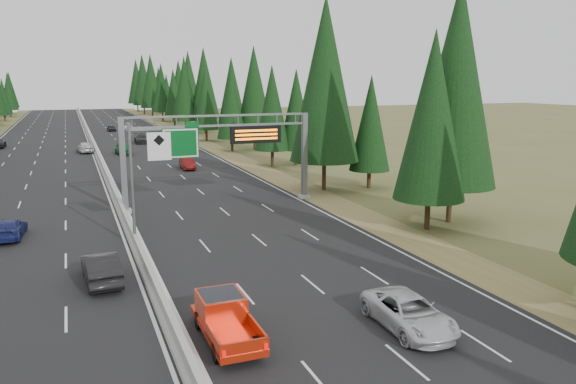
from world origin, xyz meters
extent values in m
cube|color=black|center=(0.00, 80.00, 0.04)|extent=(32.00, 260.00, 0.08)
cube|color=olive|center=(17.80, 80.00, 0.03)|extent=(3.60, 260.00, 0.06)
cube|color=gray|center=(0.00, 80.00, 0.23)|extent=(0.70, 260.00, 0.30)
cube|color=gray|center=(0.00, 80.00, 0.63)|extent=(0.30, 260.00, 0.60)
cube|color=slate|center=(0.35, 35.00, 3.98)|extent=(0.45, 0.45, 7.80)
cube|color=gray|center=(0.35, 35.00, 0.23)|extent=(0.90, 0.90, 0.30)
cube|color=slate|center=(16.20, 35.00, 3.98)|extent=(0.45, 0.45, 7.80)
cube|color=gray|center=(16.20, 35.00, 0.23)|extent=(0.90, 0.90, 0.30)
cube|color=slate|center=(8.28, 35.00, 7.80)|extent=(15.85, 0.35, 0.16)
cube|color=slate|center=(8.28, 35.00, 6.96)|extent=(15.85, 0.35, 0.16)
cube|color=#054C19|center=(5.00, 34.75, 5.63)|extent=(3.00, 0.10, 2.50)
cube|color=silver|center=(5.00, 34.69, 5.63)|extent=(2.85, 0.02, 2.35)
cube|color=#054C19|center=(6.00, 34.75, 7.13)|extent=(1.10, 0.10, 0.45)
cube|color=black|center=(11.50, 34.70, 6.13)|extent=(4.50, 0.40, 1.50)
cube|color=orange|center=(11.50, 34.48, 6.48)|extent=(3.80, 0.02, 0.18)
cube|color=orange|center=(11.50, 34.48, 6.13)|extent=(3.80, 0.02, 0.18)
cube|color=orange|center=(11.50, 34.48, 5.78)|extent=(3.80, 0.02, 0.18)
cylinder|color=slate|center=(0.00, 25.00, 4.08)|extent=(0.20, 0.20, 8.00)
cube|color=gray|center=(0.00, 25.00, 0.18)|extent=(0.50, 0.50, 0.20)
cube|color=slate|center=(1.00, 25.00, 7.68)|extent=(2.00, 0.15, 0.15)
cube|color=silver|center=(1.80, 24.88, 6.58)|extent=(1.50, 0.06, 1.80)
cylinder|color=black|center=(20.45, 21.98, 1.14)|extent=(0.40, 0.40, 2.28)
cone|color=black|center=(20.45, 21.98, 8.28)|extent=(5.14, 5.14, 11.99)
cylinder|color=black|center=(23.25, 23.13, 1.45)|extent=(0.40, 0.40, 2.90)
cone|color=black|center=(23.25, 23.13, 10.50)|extent=(6.52, 6.52, 15.21)
cylinder|color=black|center=(19.58, 38.01, 1.49)|extent=(0.40, 0.40, 2.98)
cone|color=black|center=(19.58, 38.01, 10.81)|extent=(6.71, 6.71, 15.66)
cylinder|color=black|center=(24.42, 37.63, 0.91)|extent=(0.40, 0.40, 1.81)
cone|color=black|center=(24.42, 37.63, 6.57)|extent=(4.08, 4.08, 9.51)
cylinder|color=black|center=(20.37, 55.27, 1.01)|extent=(0.40, 0.40, 2.02)
cone|color=black|center=(20.37, 55.27, 7.33)|extent=(4.55, 4.55, 10.62)
cylinder|color=black|center=(23.55, 55.07, 0.98)|extent=(0.40, 0.40, 1.95)
cone|color=black|center=(23.55, 55.07, 7.09)|extent=(4.40, 4.40, 10.26)
cylinder|color=black|center=(19.58, 71.28, 1.00)|extent=(0.40, 0.40, 2.00)
cone|color=black|center=(19.58, 71.28, 7.25)|extent=(4.50, 4.50, 10.50)
cylinder|color=black|center=(23.51, 72.24, 1.28)|extent=(0.40, 0.40, 2.56)
cone|color=black|center=(23.51, 72.24, 9.26)|extent=(5.75, 5.75, 13.42)
cylinder|color=black|center=(19.31, 87.09, 1.02)|extent=(0.40, 0.40, 2.05)
cone|color=black|center=(19.31, 87.09, 7.43)|extent=(4.61, 4.61, 10.76)
cylinder|color=black|center=(24.50, 88.52, 1.19)|extent=(0.40, 0.40, 2.38)
cone|color=black|center=(24.50, 88.52, 8.63)|extent=(5.36, 5.36, 12.50)
cylinder|color=black|center=(19.22, 105.16, 1.24)|extent=(0.40, 0.40, 2.48)
cone|color=black|center=(19.22, 105.16, 9.01)|extent=(5.59, 5.59, 13.04)
cylinder|color=black|center=(23.03, 104.08, 1.39)|extent=(0.40, 0.40, 2.78)
cone|color=black|center=(23.03, 104.08, 10.06)|extent=(6.25, 6.25, 14.57)
cylinder|color=black|center=(19.58, 120.31, 1.07)|extent=(0.40, 0.40, 2.14)
cone|color=black|center=(19.58, 120.31, 7.74)|extent=(4.81, 4.81, 11.21)
cylinder|color=black|center=(23.79, 123.59, 1.40)|extent=(0.40, 0.40, 2.81)
cone|color=black|center=(23.79, 123.59, 10.18)|extent=(6.32, 6.32, 14.74)
cylinder|color=black|center=(19.82, 139.31, 1.21)|extent=(0.40, 0.40, 2.41)
cone|color=black|center=(19.82, 139.31, 8.75)|extent=(5.43, 5.43, 12.68)
cylinder|color=black|center=(23.82, 136.36, 1.27)|extent=(0.40, 0.40, 2.54)
cone|color=black|center=(23.82, 136.36, 9.22)|extent=(5.72, 5.72, 13.35)
cylinder|color=black|center=(19.24, 154.14, 1.44)|extent=(0.40, 0.40, 2.88)
cone|color=black|center=(19.24, 154.14, 10.46)|extent=(6.49, 6.49, 15.14)
cylinder|color=black|center=(23.35, 153.07, 1.00)|extent=(0.40, 0.40, 1.99)
cone|color=black|center=(23.35, 153.07, 7.23)|extent=(4.49, 4.49, 10.47)
cylinder|color=black|center=(19.02, 170.71, 1.49)|extent=(0.40, 0.40, 2.99)
cone|color=black|center=(19.02, 170.71, 10.82)|extent=(6.72, 6.72, 15.67)
cylinder|color=black|center=(24.17, 172.65, 1.19)|extent=(0.40, 0.40, 2.38)
cone|color=black|center=(24.17, 172.65, 8.64)|extent=(5.36, 5.36, 12.51)
cylinder|color=black|center=(19.01, 187.83, 1.42)|extent=(0.40, 0.40, 2.83)
cone|color=black|center=(19.01, 187.83, 10.27)|extent=(6.38, 6.38, 14.88)
cylinder|color=black|center=(24.50, 190.31, 1.25)|extent=(0.40, 0.40, 2.51)
cone|color=black|center=(24.50, 190.31, 9.10)|extent=(5.65, 5.65, 13.18)
cylinder|color=black|center=(-19.01, 153.97, 0.91)|extent=(0.40, 0.40, 1.81)
cone|color=black|center=(-19.01, 153.97, 6.57)|extent=(4.08, 4.08, 9.51)
cylinder|color=black|center=(-19.07, 172.04, 1.05)|extent=(0.40, 0.40, 2.09)
cone|color=black|center=(-19.07, 172.04, 7.58)|extent=(4.71, 4.71, 10.98)
cylinder|color=black|center=(-19.92, 186.71, 1.06)|extent=(0.40, 0.40, 2.13)
cone|color=black|center=(-19.92, 186.71, 7.71)|extent=(4.78, 4.78, 11.16)
imported|color=silver|center=(9.73, 8.00, 0.81)|extent=(2.51, 5.27, 1.45)
cylinder|color=black|center=(1.20, 8.15, 0.46)|extent=(0.29, 0.77, 0.77)
cylinder|color=black|center=(2.83, 8.15, 0.46)|extent=(0.29, 0.77, 0.77)
cylinder|color=black|center=(1.20, 11.31, 0.46)|extent=(0.29, 0.77, 0.77)
cylinder|color=black|center=(2.83, 11.31, 0.46)|extent=(0.29, 0.77, 0.77)
cube|color=#B5210B|center=(2.01, 9.78, 0.61)|extent=(1.92, 5.38, 0.29)
cube|color=#B5210B|center=(2.01, 10.64, 1.28)|extent=(1.82, 2.11, 1.06)
cube|color=black|center=(2.01, 10.64, 1.57)|extent=(1.63, 1.82, 0.53)
cube|color=#B5210B|center=(1.10, 8.34, 0.94)|extent=(0.10, 2.30, 0.58)
cube|color=#B5210B|center=(2.92, 8.34, 0.94)|extent=(0.10, 2.30, 0.58)
cube|color=#B5210B|center=(2.01, 7.19, 0.94)|extent=(1.92, 0.10, 0.58)
imported|color=#166133|center=(3.67, 73.11, 0.90)|extent=(2.31, 4.94, 1.64)
imported|color=#5D0E0D|center=(9.62, 55.88, 0.76)|extent=(1.54, 4.15, 1.35)
imported|color=#232326|center=(7.93, 87.30, 0.84)|extent=(2.30, 5.31, 1.52)
imported|color=silver|center=(8.63, 117.05, 0.75)|extent=(2.60, 4.98, 1.34)
imported|color=black|center=(4.87, 112.81, 0.72)|extent=(1.79, 3.84, 1.27)
imported|color=black|center=(-2.43, 18.87, 0.89)|extent=(2.02, 5.00, 1.62)
imported|color=navy|center=(-7.84, 30.18, 0.75)|extent=(2.25, 4.76, 1.34)
imported|color=silver|center=(-1.50, 77.10, 0.90)|extent=(2.41, 5.00, 1.65)
camera|label=1|loc=(-3.51, -11.42, 10.77)|focal=35.00mm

